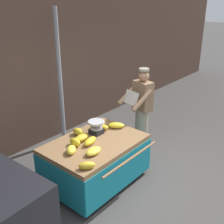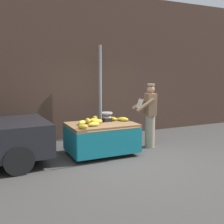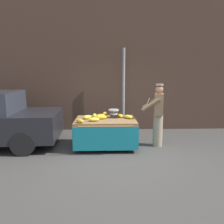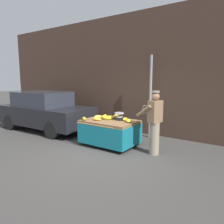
% 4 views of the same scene
% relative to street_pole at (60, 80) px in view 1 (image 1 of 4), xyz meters
% --- Properties ---
extents(ground_plane, '(60.00, 60.00, 0.00)m').
position_rel_street_pole_xyz_m(ground_plane, '(-0.25, -2.43, -1.40)').
color(ground_plane, '#423F3D').
extents(back_wall, '(16.00, 0.24, 4.39)m').
position_rel_street_pole_xyz_m(back_wall, '(-0.25, 0.47, 0.79)').
color(back_wall, '#473328').
rests_on(back_wall, ground).
extents(street_pole, '(0.09, 0.09, 2.80)m').
position_rel_street_pole_xyz_m(street_pole, '(0.00, 0.00, 0.00)').
color(street_pole, gray).
rests_on(street_pole, ground).
extents(banana_cart, '(1.64, 1.33, 0.78)m').
position_rel_street_pole_xyz_m(banana_cart, '(-0.60, -1.52, -0.83)').
color(banana_cart, olive).
rests_on(banana_cart, ground).
extents(weighing_scale, '(0.28, 0.28, 0.23)m').
position_rel_street_pole_xyz_m(weighing_scale, '(-0.38, -1.34, -0.50)').
color(weighing_scale, black).
rests_on(weighing_scale, banana_cart).
extents(banana_bunch_0, '(0.20, 0.28, 0.10)m').
position_rel_street_pole_xyz_m(banana_bunch_0, '(-0.19, -1.30, -0.57)').
color(banana_bunch_0, gold).
rests_on(banana_bunch_0, banana_cart).
extents(banana_bunch_1, '(0.11, 0.22, 0.13)m').
position_rel_street_pole_xyz_m(banana_bunch_1, '(-0.90, -1.37, -0.56)').
color(banana_bunch_1, gold).
rests_on(banana_bunch_1, banana_cart).
extents(banana_bunch_2, '(0.15, 0.26, 0.13)m').
position_rel_street_pole_xyz_m(banana_bunch_2, '(-0.62, -1.16, -0.56)').
color(banana_bunch_2, gold).
rests_on(banana_bunch_2, banana_cart).
extents(banana_bunch_3, '(0.29, 0.32, 0.10)m').
position_rel_street_pole_xyz_m(banana_bunch_3, '(0.02, -1.46, -0.57)').
color(banana_bunch_3, yellow).
rests_on(banana_bunch_3, banana_cart).
extents(banana_bunch_4, '(0.32, 0.19, 0.11)m').
position_rel_street_pole_xyz_m(banana_bunch_4, '(-0.71, -1.52, -0.57)').
color(banana_bunch_4, gold).
rests_on(banana_bunch_4, banana_cart).
extents(banana_bunch_5, '(0.27, 0.26, 0.10)m').
position_rel_street_pole_xyz_m(banana_bunch_5, '(-1.09, -1.49, -0.57)').
color(banana_bunch_5, yellow).
rests_on(banana_bunch_5, banana_cart).
extents(banana_bunch_6, '(0.25, 0.23, 0.10)m').
position_rel_street_pole_xyz_m(banana_bunch_6, '(-1.24, -1.97, -0.57)').
color(banana_bunch_6, gold).
rests_on(banana_bunch_6, banana_cart).
extents(banana_bunch_7, '(0.28, 0.17, 0.10)m').
position_rel_street_pole_xyz_m(banana_bunch_7, '(-0.90, -1.77, -0.57)').
color(banana_bunch_7, yellow).
rests_on(banana_bunch_7, banana_cart).
extents(banana_bunch_8, '(0.29, 0.16, 0.11)m').
position_rel_street_pole_xyz_m(banana_bunch_8, '(-0.73, -1.33, -0.57)').
color(banana_bunch_8, gold).
rests_on(banana_bunch_8, banana_cart).
extents(vendor_person, '(0.65, 0.60, 1.71)m').
position_rel_street_pole_xyz_m(vendor_person, '(0.82, -1.46, -0.53)').
color(vendor_person, gray).
rests_on(vendor_person, ground).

